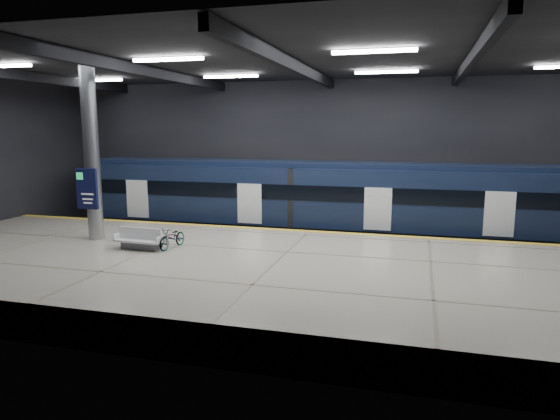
% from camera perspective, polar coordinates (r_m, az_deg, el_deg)
% --- Properties ---
extents(ground, '(30.00, 30.00, 0.00)m').
position_cam_1_polar(ground, '(19.44, 1.57, -7.24)').
color(ground, black).
rests_on(ground, ground).
extents(room_shell, '(30.10, 16.10, 8.05)m').
position_cam_1_polar(room_shell, '(18.63, 1.64, 9.87)').
color(room_shell, black).
rests_on(room_shell, ground).
extents(platform, '(30.00, 11.00, 1.10)m').
position_cam_1_polar(platform, '(16.97, -0.47, -7.79)').
color(platform, beige).
rests_on(platform, ground).
extents(safety_strip, '(30.00, 0.40, 0.01)m').
position_cam_1_polar(safety_strip, '(21.77, 3.32, -2.43)').
color(safety_strip, yellow).
rests_on(safety_strip, platform).
extents(rails, '(30.00, 1.52, 0.16)m').
position_cam_1_polar(rails, '(24.62, 4.65, -3.50)').
color(rails, gray).
rests_on(rails, ground).
extents(train, '(29.40, 2.84, 3.79)m').
position_cam_1_polar(train, '(24.01, 8.51, 0.90)').
color(train, black).
rests_on(train, ground).
extents(bench, '(1.87, 0.84, 0.81)m').
position_cam_1_polar(bench, '(19.22, -15.65, -3.51)').
color(bench, '#595B60').
rests_on(bench, platform).
extents(bicycle, '(0.73, 1.60, 0.81)m').
position_cam_1_polar(bicycle, '(19.08, -12.19, -3.09)').
color(bicycle, '#99999E').
rests_on(bicycle, platform).
extents(pannier_bag, '(0.35, 0.28, 0.35)m').
position_cam_1_polar(pannier_bag, '(19.41, -13.74, -3.64)').
color(pannier_bag, black).
rests_on(pannier_bag, platform).
extents(info_column, '(0.90, 0.78, 6.90)m').
position_cam_1_polar(info_column, '(21.15, -20.76, 5.81)').
color(info_column, '#9EA0A5').
rests_on(info_column, platform).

